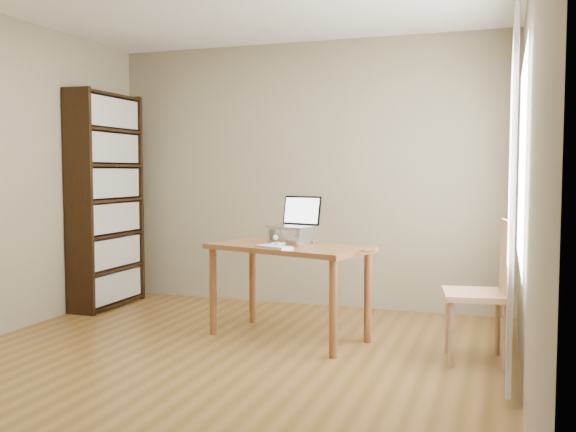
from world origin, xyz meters
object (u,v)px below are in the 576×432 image
(desk, at_px, (289,259))
(keyboard, at_px, (274,247))
(bookshelf, at_px, (106,200))
(chair, at_px, (488,286))
(laptop, at_px, (294,219))
(cat, at_px, (293,236))

(desk, relative_size, keyboard, 4.32)
(desk, distance_m, keyboard, 0.25)
(bookshelf, distance_m, keyboard, 2.23)
(chair, bearing_deg, bookshelf, 159.17)
(desk, xyz_separation_m, chair, (1.52, -0.16, -0.10))
(bookshelf, distance_m, laptop, 2.15)
(desk, height_order, keyboard, keyboard)
(keyboard, bearing_deg, bookshelf, -176.02)
(bookshelf, bearing_deg, desk, -16.12)
(cat, bearing_deg, chair, 14.78)
(desk, relative_size, chair, 1.40)
(laptop, xyz_separation_m, keyboard, (-0.05, -0.36, -0.19))
(keyboard, xyz_separation_m, cat, (0.05, 0.33, 0.05))
(desk, distance_m, laptop, 0.34)
(laptop, height_order, cat, laptop)
(desk, height_order, laptop, laptop)
(desk, bearing_deg, laptop, 106.89)
(bookshelf, height_order, keyboard, bookshelf)
(desk, distance_m, cat, 0.20)
(desk, height_order, cat, cat)
(desk, xyz_separation_m, laptop, (0.00, 0.14, 0.31))
(laptop, relative_size, keyboard, 1.27)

